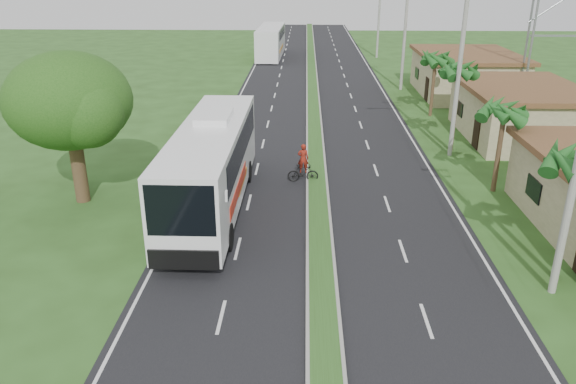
{
  "coord_description": "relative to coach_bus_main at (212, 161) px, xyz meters",
  "views": [
    {
      "loc": [
        -0.71,
        -16.11,
        11.25
      ],
      "look_at": [
        -1.42,
        7.06,
        1.8
      ],
      "focal_mm": 35.0,
      "sensor_mm": 36.0,
      "label": 1
    }
  ],
  "objects": [
    {
      "name": "lane_edge_left",
      "position": [
        -1.53,
        10.65,
        -2.45
      ],
      "size": [
        0.12,
        160.0,
        0.01
      ],
      "primitive_type": "cube",
      "color": "silver",
      "rests_on": "ground"
    },
    {
      "name": "shop_far",
      "position": [
        19.17,
        26.65,
        -0.52
      ],
      "size": [
        8.6,
        11.6,
        3.82
      ],
      "color": "tan",
      "rests_on": "ground"
    },
    {
      "name": "lane_edge_right",
      "position": [
        11.87,
        10.65,
        -2.45
      ],
      "size": [
        0.12,
        160.0,
        0.01
      ],
      "primitive_type": "cube",
      "color": "silver",
      "rests_on": "ground"
    },
    {
      "name": "utility_pole_b",
      "position": [
        13.64,
        8.65,
        3.81
      ],
      "size": [
        3.2,
        0.28,
        12.0
      ],
      "color": "gray",
      "rests_on": "ground"
    },
    {
      "name": "ground",
      "position": [
        5.17,
        -9.35,
        -2.45
      ],
      "size": [
        180.0,
        180.0,
        0.0
      ],
      "primitive_type": "plane",
      "color": "#29491A",
      "rests_on": "ground"
    },
    {
      "name": "motorcyclist",
      "position": [
        4.4,
        3.64,
        -1.66
      ],
      "size": [
        1.72,
        0.52,
        2.2
      ],
      "rotation": [
        0.0,
        0.0,
        0.02
      ],
      "color": "black",
      "rests_on": "ground"
    },
    {
      "name": "road_asphalt",
      "position": [
        5.17,
        10.65,
        -2.44
      ],
      "size": [
        14.0,
        160.0,
        0.02
      ],
      "primitive_type": "cube",
      "color": "black",
      "rests_on": "ground"
    },
    {
      "name": "palm_verge_c",
      "position": [
        13.97,
        9.65,
        2.67
      ],
      "size": [
        2.4,
        2.4,
        5.85
      ],
      "color": "#473321",
      "rests_on": "ground"
    },
    {
      "name": "coach_bus_main",
      "position": [
        0.0,
        0.0,
        0.0
      ],
      "size": [
        3.01,
        13.81,
        4.46
      ],
      "rotation": [
        0.0,
        0.0,
        -0.01
      ],
      "color": "white",
      "rests_on": "ground"
    },
    {
      "name": "utility_pole_c",
      "position": [
        13.67,
        28.65,
        3.22
      ],
      "size": [
        1.6,
        0.28,
        11.0
      ],
      "color": "gray",
      "rests_on": "ground"
    },
    {
      "name": "palm_verge_d",
      "position": [
        14.47,
        18.65,
        2.1
      ],
      "size": [
        2.4,
        2.4,
        5.25
      ],
      "color": "#473321",
      "rests_on": "ground"
    },
    {
      "name": "utility_pole_d",
      "position": [
        13.67,
        48.65,
        2.97
      ],
      "size": [
        1.6,
        0.28,
        10.5
      ],
      "color": "gray",
      "rests_on": "ground"
    },
    {
      "name": "coach_bus_far",
      "position": [
        -0.03,
        48.74,
        -0.29
      ],
      "size": [
        3.18,
        13.17,
        3.82
      ],
      "rotation": [
        0.0,
        0.0,
        -0.03
      ],
      "color": "white",
      "rests_on": "ground"
    },
    {
      "name": "shade_tree",
      "position": [
        -6.94,
        0.67,
        2.58
      ],
      "size": [
        6.3,
        6.0,
        7.54
      ],
      "color": "#473321",
      "rests_on": "ground"
    },
    {
      "name": "shop_mid",
      "position": [
        19.17,
        12.65,
        -0.59
      ],
      "size": [
        7.6,
        10.6,
        3.67
      ],
      "color": "tan",
      "rests_on": "ground"
    },
    {
      "name": "palm_verge_b",
      "position": [
        14.57,
        2.65,
        1.91
      ],
      "size": [
        2.4,
        2.4,
        5.05
      ],
      "color": "#473321",
      "rests_on": "ground"
    },
    {
      "name": "median_strip",
      "position": [
        5.17,
        10.65,
        -2.35
      ],
      "size": [
        1.2,
        160.0,
        0.18
      ],
      "color": "gray",
      "rests_on": "ground"
    }
  ]
}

